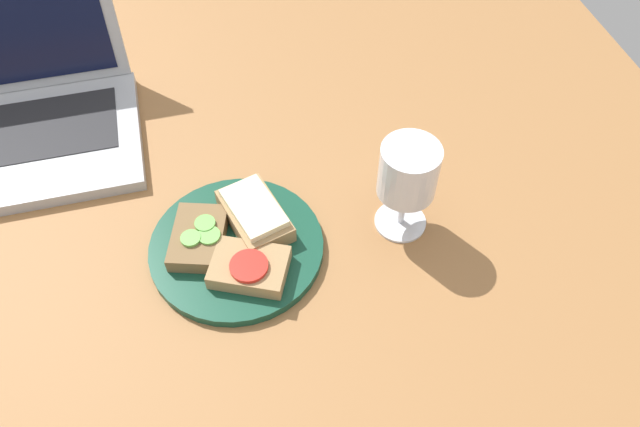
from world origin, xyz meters
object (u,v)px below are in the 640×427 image
(sandwich_with_cheese, at_px, (257,212))
(sandwich_with_cucumber, at_px, (199,237))
(laptop, at_px, (13,115))
(sandwich_with_tomato, at_px, (249,267))
(wine_glass, at_px, (408,175))
(plate, at_px, (237,247))

(sandwich_with_cheese, height_order, sandwich_with_cucumber, sandwich_with_cheese)
(laptop, bearing_deg, sandwich_with_cucumber, -49.62)
(sandwich_with_tomato, relative_size, wine_glass, 0.80)
(sandwich_with_cheese, distance_m, laptop, 0.42)
(sandwich_with_cheese, bearing_deg, sandwich_with_cucumber, -167.38)
(sandwich_with_tomato, bearing_deg, sandwich_with_cheese, 72.55)
(sandwich_with_cucumber, bearing_deg, sandwich_with_cheese, 12.62)
(laptop, bearing_deg, sandwich_with_tomato, -49.32)
(sandwich_with_cucumber, bearing_deg, wine_glass, -4.81)
(sandwich_with_cheese, relative_size, sandwich_with_cucumber, 1.12)
(sandwich_with_tomato, distance_m, laptop, 0.46)
(sandwich_with_cheese, distance_m, wine_glass, 0.21)
(wine_glass, bearing_deg, sandwich_with_tomato, -169.62)
(plate, relative_size, sandwich_with_cucumber, 2.05)
(sandwich_with_tomato, relative_size, sandwich_with_cucumber, 1.02)
(wine_glass, bearing_deg, sandwich_with_cucumber, 175.19)
(sandwich_with_tomato, height_order, sandwich_with_cheese, sandwich_with_cheese)
(sandwich_with_cucumber, height_order, laptop, laptop)
(plate, relative_size, wine_glass, 1.61)
(plate, height_order, sandwich_with_cheese, sandwich_with_cheese)
(plate, bearing_deg, sandwich_with_cheese, 42.47)
(sandwich_with_tomato, xyz_separation_m, sandwich_with_cucumber, (-0.06, 0.06, -0.00))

